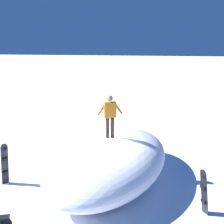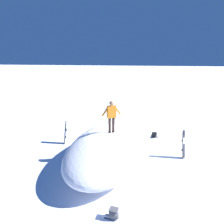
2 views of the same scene
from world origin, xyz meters
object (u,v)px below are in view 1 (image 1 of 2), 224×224
at_px(snowboarder_standing, 110,114).
at_px(backpack_near, 111,144).
at_px(snowboard_primary_upright, 204,191).
at_px(snowboard_secondary_upright, 5,163).
at_px(backpack_far, 5,222).

bearing_deg(snowboarder_standing, backpack_near, -168.25).
relative_size(snowboard_primary_upright, snowboard_secondary_upright, 0.93).
bearing_deg(backpack_near, snowboard_primary_upright, 37.68).
bearing_deg(backpack_near, snowboard_secondary_upright, -32.84).
relative_size(backpack_near, backpack_far, 0.96).
distance_m(snowboard_secondary_upright, backpack_near, 5.77).
bearing_deg(backpack_far, backpack_near, 167.48).
xyz_separation_m(snowboarder_standing, backpack_near, (-3.58, -0.74, -2.50)).
bearing_deg(snowboard_primary_upright, backpack_far, -71.41).
xyz_separation_m(snowboard_secondary_upright, backpack_near, (-4.82, 3.11, -0.65)).
bearing_deg(snowboard_secondary_upright, snowboarder_standing, 107.82).
height_order(snowboarder_standing, snowboard_secondary_upright, snowboarder_standing).
distance_m(snowboard_secondary_upright, backpack_far, 2.99).
bearing_deg(snowboard_primary_upright, snowboard_secondary_upright, -94.43).
xyz_separation_m(backpack_near, backpack_far, (7.32, -1.63, -0.02)).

